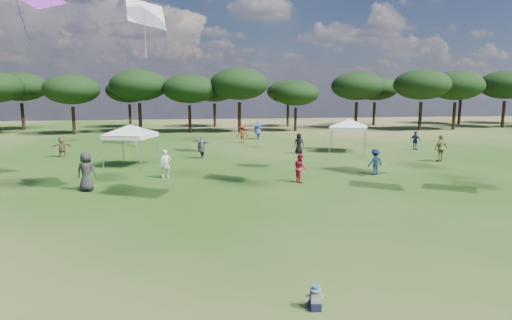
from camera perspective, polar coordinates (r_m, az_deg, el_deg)
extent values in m
cylinder|color=black|center=(52.43, -23.14, 4.85)|extent=(0.36, 0.36, 3.14)
ellipsoid|color=black|center=(52.33, -23.37, 8.63)|extent=(6.11, 6.11, 3.29)
cylinder|color=black|center=(52.65, -15.18, 5.45)|extent=(0.40, 0.40, 3.46)
ellipsoid|color=black|center=(52.57, -15.36, 9.60)|extent=(6.73, 6.73, 3.63)
cylinder|color=black|center=(51.18, -8.81, 5.42)|extent=(0.37, 0.37, 3.21)
ellipsoid|color=black|center=(51.08, -8.91, 9.38)|extent=(6.24, 6.24, 3.36)
cylinder|color=black|center=(51.07, -2.22, 5.71)|extent=(0.41, 0.41, 3.56)
ellipsoid|color=black|center=(50.99, -2.25, 10.11)|extent=(6.91, 6.91, 3.73)
cylinder|color=black|center=(52.68, 5.29, 5.41)|extent=(0.33, 0.33, 2.88)
ellipsoid|color=black|center=(52.58, 5.34, 8.86)|extent=(5.60, 5.60, 3.02)
cylinder|color=black|center=(57.74, 13.19, 5.81)|extent=(0.39, 0.39, 3.44)
ellipsoid|color=black|center=(57.67, 13.32, 9.57)|extent=(6.69, 6.69, 3.60)
cylinder|color=black|center=(57.20, 21.04, 5.46)|extent=(0.40, 0.40, 3.53)
ellipsoid|color=black|center=(57.13, 21.26, 9.35)|extent=(6.86, 6.86, 3.70)
cylinder|color=black|center=(60.12, 24.89, 5.34)|extent=(0.40, 0.40, 3.47)
ellipsoid|color=black|center=(60.05, 25.14, 8.97)|extent=(6.74, 6.74, 3.63)
cylinder|color=black|center=(66.81, 30.09, 5.30)|extent=(0.41, 0.41, 3.57)
ellipsoid|color=black|center=(66.75, 30.36, 8.66)|extent=(6.94, 6.94, 3.74)
cylinder|color=black|center=(61.66, -28.65, 5.10)|extent=(0.39, 0.39, 3.37)
ellipsoid|color=black|center=(61.59, -28.92, 8.54)|extent=(6.54, 6.54, 3.53)
cylinder|color=black|center=(60.35, -16.44, 5.65)|extent=(0.36, 0.36, 3.11)
ellipsoid|color=black|center=(60.27, -16.59, 8.90)|extent=(6.05, 6.05, 3.26)
cylinder|color=black|center=(59.16, -5.53, 5.96)|extent=(0.37, 0.37, 3.20)
ellipsoid|color=black|center=(59.08, -5.58, 9.37)|extent=(6.21, 6.21, 3.35)
cylinder|color=black|center=(59.45, 4.26, 5.89)|extent=(0.34, 0.34, 2.99)
ellipsoid|color=black|center=(59.36, 4.29, 9.07)|extent=(5.81, 5.81, 3.13)
cylinder|color=black|center=(63.96, 15.46, 5.95)|extent=(0.38, 0.38, 3.31)
ellipsoid|color=black|center=(63.89, 15.60, 9.22)|extent=(6.43, 6.43, 3.47)
cylinder|color=black|center=(71.01, 25.51, 5.81)|extent=(0.42, 0.42, 3.64)
ellipsoid|color=black|center=(70.96, 25.73, 9.03)|extent=(7.06, 7.06, 3.81)
cylinder|color=gray|center=(28.13, -19.75, 0.89)|extent=(0.06, 0.06, 2.03)
cylinder|color=gray|center=(26.94, -15.15, 0.76)|extent=(0.06, 0.06, 2.03)
cylinder|color=gray|center=(30.30, -17.33, 1.56)|extent=(0.06, 0.06, 2.03)
cylinder|color=gray|center=(29.19, -12.98, 1.47)|extent=(0.06, 0.06, 2.03)
cube|color=white|center=(28.50, -16.39, 3.10)|extent=(3.43, 3.43, 0.25)
pyramid|color=white|center=(28.44, -16.46, 4.55)|extent=(5.11, 5.11, 0.60)
cylinder|color=gray|center=(33.76, 9.81, 2.51)|extent=(0.06, 0.06, 1.97)
cylinder|color=gray|center=(33.68, 14.34, 2.35)|extent=(0.06, 0.06, 1.97)
cylinder|color=gray|center=(36.40, 10.12, 2.97)|extent=(0.06, 0.06, 1.97)
cylinder|color=gray|center=(36.33, 14.32, 2.82)|extent=(0.06, 0.06, 1.97)
cube|color=white|center=(34.93, 12.20, 4.19)|extent=(3.71, 3.71, 0.25)
pyramid|color=white|center=(34.88, 12.24, 5.38)|extent=(5.31, 5.31, 0.60)
cube|color=black|center=(10.03, 7.92, -18.71)|extent=(0.26, 0.26, 0.18)
cube|color=black|center=(10.19, 7.26, -18.51)|extent=(0.11, 0.22, 0.10)
cube|color=black|center=(10.22, 8.20, -18.45)|extent=(0.11, 0.22, 0.10)
cube|color=white|center=(9.94, 7.95, -17.69)|extent=(0.24, 0.18, 0.24)
cylinder|color=white|center=(9.97, 7.02, -17.58)|extent=(0.10, 0.23, 0.14)
cylinder|color=white|center=(10.02, 8.73, -17.48)|extent=(0.10, 0.23, 0.14)
sphere|color=#E0B293|center=(9.87, 7.97, -16.86)|extent=(0.16, 0.16, 0.16)
cone|color=#519ABE|center=(9.85, 7.97, -16.66)|extent=(0.27, 0.27, 0.03)
cylinder|color=#519ABE|center=(9.84, 7.98, -16.46)|extent=(0.18, 0.18, 0.07)
imported|color=navy|center=(37.76, 20.49, 2.44)|extent=(0.80, 0.98, 1.56)
imported|color=#AF1D31|center=(22.79, 5.91, -1.06)|extent=(0.71, 0.84, 1.54)
imported|color=navy|center=(25.61, 15.60, -0.24)|extent=(1.10, 0.83, 1.52)
imported|color=navy|center=(43.36, 0.21, 4.00)|extent=(2.11, 1.99, 1.86)
imported|color=maroon|center=(40.16, -1.84, 3.49)|extent=(1.17, 0.74, 1.72)
imported|color=brown|center=(34.47, -24.46, 1.64)|extent=(1.54, 0.84, 1.58)
imported|color=silver|center=(24.25, -11.96, -0.51)|extent=(0.67, 0.53, 1.61)
imported|color=#434447|center=(31.01, -7.30, 1.60)|extent=(1.61, 1.78, 1.54)
imported|color=silver|center=(39.07, -16.01, 2.87)|extent=(0.70, 0.84, 1.56)
imported|color=black|center=(33.37, 5.74, 2.20)|extent=(0.91, 0.76, 1.59)
imported|color=olive|center=(31.96, 23.43, 1.44)|extent=(1.18, 0.75, 1.87)
imported|color=#2A292D|center=(22.17, -21.70, -1.45)|extent=(1.06, 0.83, 1.91)
plane|color=silver|center=(20.15, -14.49, 18.42)|extent=(2.26, 2.28, 1.66)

